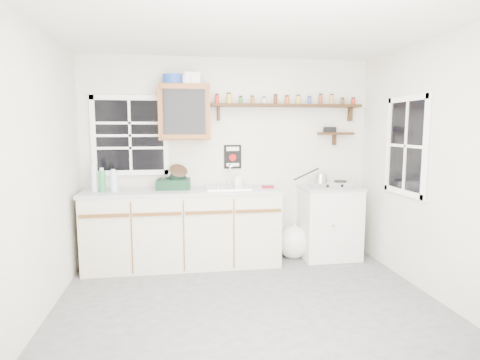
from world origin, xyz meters
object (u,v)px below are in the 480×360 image
object	(u,v)px
main_cabinet	(183,227)
upper_cabinet	(184,112)
right_cabinet	(329,222)
spice_shelf	(287,105)
dish_rack	(175,181)
hotplate	(331,184)

from	to	relation	value
main_cabinet	upper_cabinet	distance (m)	1.37
right_cabinet	upper_cabinet	distance (m)	2.26
main_cabinet	spice_shelf	bearing A→B (deg)	9.26
right_cabinet	upper_cabinet	world-z (taller)	upper_cabinet
main_cabinet	dish_rack	world-z (taller)	dish_rack
dish_rack	hotplate	size ratio (longest dim) A/B	0.77
main_cabinet	spice_shelf	xyz separation A→B (m)	(1.31, 0.21, 1.47)
dish_rack	main_cabinet	bearing A→B (deg)	-35.98
right_cabinet	dish_rack	xyz separation A→B (m)	(-1.93, 0.05, 0.56)
main_cabinet	right_cabinet	world-z (taller)	main_cabinet
spice_shelf	upper_cabinet	bearing A→B (deg)	-176.88
main_cabinet	right_cabinet	size ratio (longest dim) A/B	2.54
dish_rack	spice_shelf	bearing A→B (deg)	9.50
main_cabinet	upper_cabinet	world-z (taller)	upper_cabinet
spice_shelf	dish_rack	bearing A→B (deg)	-174.42
dish_rack	upper_cabinet	bearing A→B (deg)	31.98
upper_cabinet	spice_shelf	xyz separation A→B (m)	(1.27, 0.07, 0.10)
main_cabinet	hotplate	size ratio (longest dim) A/B	4.35
main_cabinet	dish_rack	size ratio (longest dim) A/B	5.64
right_cabinet	dish_rack	bearing A→B (deg)	178.48
spice_shelf	hotplate	xyz separation A→B (m)	(0.53, -0.21, -0.98)
right_cabinet	spice_shelf	distance (m)	1.58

